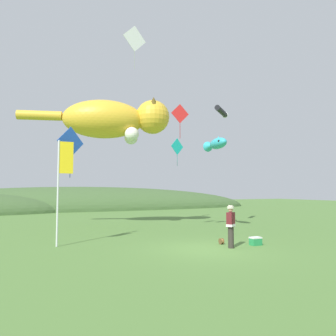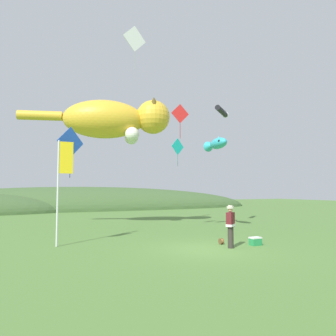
{
  "view_description": "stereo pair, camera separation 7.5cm",
  "coord_description": "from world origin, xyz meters",
  "px_view_note": "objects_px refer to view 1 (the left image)",
  "views": [
    {
      "loc": [
        -7.08,
        -11.65,
        2.41
      ],
      "look_at": [
        0.0,
        4.0,
        3.57
      ],
      "focal_mm": 35.0,
      "sensor_mm": 36.0,
      "label": 1
    },
    {
      "loc": [
        -7.01,
        -11.68,
        2.41
      ],
      "look_at": [
        0.0,
        4.0,
        3.57
      ],
      "focal_mm": 35.0,
      "sensor_mm": 36.0,
      "label": 2
    }
  ],
  "objects_px": {
    "festival_banner_pole": "(62,176)",
    "kite_fish_windsock": "(216,144)",
    "kite_giant_cat": "(114,120)",
    "picnic_cooler": "(256,241)",
    "kite_diamond_teal": "(177,147)",
    "festival_attendant": "(231,225)",
    "kite_tube_streamer": "(221,111)",
    "kite_spool": "(221,241)",
    "kite_diamond_blue": "(71,143)",
    "kite_diamond_red": "(180,114)",
    "kite_diamond_white": "(135,39)"
  },
  "relations": [
    {
      "from": "festival_banner_pole",
      "to": "kite_fish_windsock",
      "type": "relative_size",
      "value": 1.75
    },
    {
      "from": "kite_fish_windsock",
      "to": "kite_giant_cat",
      "type": "bearing_deg",
      "value": 143.31
    },
    {
      "from": "picnic_cooler",
      "to": "kite_diamond_teal",
      "type": "relative_size",
      "value": 0.22
    },
    {
      "from": "festival_attendant",
      "to": "kite_fish_windsock",
      "type": "relative_size",
      "value": 0.68
    },
    {
      "from": "festival_banner_pole",
      "to": "kite_tube_streamer",
      "type": "distance_m",
      "value": 12.69
    },
    {
      "from": "festival_banner_pole",
      "to": "kite_fish_windsock",
      "type": "xyz_separation_m",
      "value": [
        9.48,
        2.42,
        2.29
      ]
    },
    {
      "from": "kite_tube_streamer",
      "to": "kite_diamond_teal",
      "type": "distance_m",
      "value": 5.33
    },
    {
      "from": "festival_attendant",
      "to": "kite_spool",
      "type": "distance_m",
      "value": 1.29
    },
    {
      "from": "picnic_cooler",
      "to": "kite_giant_cat",
      "type": "distance_m",
      "value": 12.54
    },
    {
      "from": "kite_diamond_teal",
      "to": "kite_spool",
      "type": "bearing_deg",
      "value": -106.34
    },
    {
      "from": "kite_giant_cat",
      "to": "kite_diamond_teal",
      "type": "height_order",
      "value": "kite_giant_cat"
    },
    {
      "from": "kite_diamond_teal",
      "to": "festival_attendant",
      "type": "bearing_deg",
      "value": -105.84
    },
    {
      "from": "festival_banner_pole",
      "to": "kite_diamond_blue",
      "type": "distance_m",
      "value": 1.65
    },
    {
      "from": "festival_banner_pole",
      "to": "kite_tube_streamer",
      "type": "bearing_deg",
      "value": 20.23
    },
    {
      "from": "kite_fish_windsock",
      "to": "kite_diamond_teal",
      "type": "bearing_deg",
      "value": 86.12
    },
    {
      "from": "kite_spool",
      "to": "festival_banner_pole",
      "type": "distance_m",
      "value": 7.59
    },
    {
      "from": "picnic_cooler",
      "to": "kite_diamond_red",
      "type": "relative_size",
      "value": 0.25
    },
    {
      "from": "festival_attendant",
      "to": "kite_diamond_teal",
      "type": "xyz_separation_m",
      "value": [
        3.48,
        12.25,
        4.98
      ]
    },
    {
      "from": "kite_diamond_red",
      "to": "picnic_cooler",
      "type": "bearing_deg",
      "value": -78.82
    },
    {
      "from": "festival_banner_pole",
      "to": "kite_tube_streamer",
      "type": "xyz_separation_m",
      "value": [
        10.99,
        4.05,
        4.87
      ]
    },
    {
      "from": "festival_banner_pole",
      "to": "kite_diamond_white",
      "type": "xyz_separation_m",
      "value": [
        3.47,
        0.58,
        7.09
      ]
    },
    {
      "from": "picnic_cooler",
      "to": "kite_diamond_blue",
      "type": "distance_m",
      "value": 9.35
    },
    {
      "from": "kite_spool",
      "to": "kite_diamond_blue",
      "type": "relative_size",
      "value": 0.12
    },
    {
      "from": "festival_attendant",
      "to": "picnic_cooler",
      "type": "relative_size",
      "value": 3.53
    },
    {
      "from": "festival_attendant",
      "to": "kite_diamond_white",
      "type": "relative_size",
      "value": 0.79
    },
    {
      "from": "kite_giant_cat",
      "to": "kite_diamond_red",
      "type": "distance_m",
      "value": 5.21
    },
    {
      "from": "kite_spool",
      "to": "kite_diamond_teal",
      "type": "relative_size",
      "value": 0.12
    },
    {
      "from": "picnic_cooler",
      "to": "kite_diamond_white",
      "type": "distance_m",
      "value": 11.48
    },
    {
      "from": "kite_tube_streamer",
      "to": "kite_diamond_white",
      "type": "distance_m",
      "value": 8.57
    },
    {
      "from": "kite_tube_streamer",
      "to": "kite_giant_cat",
      "type": "bearing_deg",
      "value": 160.72
    },
    {
      "from": "kite_fish_windsock",
      "to": "kite_diamond_teal",
      "type": "relative_size",
      "value": 1.15
    },
    {
      "from": "kite_diamond_white",
      "to": "kite_diamond_blue",
      "type": "xyz_separation_m",
      "value": [
        -3.08,
        -0.21,
        -5.54
      ]
    },
    {
      "from": "festival_attendant",
      "to": "festival_banner_pole",
      "type": "relative_size",
      "value": 0.39
    },
    {
      "from": "kite_fish_windsock",
      "to": "kite_tube_streamer",
      "type": "height_order",
      "value": "kite_tube_streamer"
    },
    {
      "from": "kite_diamond_blue",
      "to": "kite_diamond_white",
      "type": "bearing_deg",
      "value": 3.86
    },
    {
      "from": "kite_diamond_red",
      "to": "kite_tube_streamer",
      "type": "bearing_deg",
      "value": 25.16
    },
    {
      "from": "kite_diamond_blue",
      "to": "festival_banner_pole",
      "type": "bearing_deg",
      "value": -136.47
    },
    {
      "from": "festival_attendant",
      "to": "kite_diamond_blue",
      "type": "height_order",
      "value": "kite_diamond_blue"
    },
    {
      "from": "kite_fish_windsock",
      "to": "kite_tube_streamer",
      "type": "xyz_separation_m",
      "value": [
        1.51,
        1.63,
        2.58
      ]
    },
    {
      "from": "kite_fish_windsock",
      "to": "kite_diamond_white",
      "type": "bearing_deg",
      "value": -162.99
    },
    {
      "from": "kite_fish_windsock",
      "to": "kite_diamond_teal",
      "type": "xyz_separation_m",
      "value": [
        0.44,
        6.48,
        0.63
      ]
    },
    {
      "from": "festival_banner_pole",
      "to": "kite_giant_cat",
      "type": "height_order",
      "value": "kite_giant_cat"
    },
    {
      "from": "kite_spool",
      "to": "kite_diamond_white",
      "type": "bearing_deg",
      "value": 136.74
    },
    {
      "from": "festival_banner_pole",
      "to": "kite_diamond_red",
      "type": "xyz_separation_m",
      "value": [
        6.79,
        2.07,
        3.86
      ]
    },
    {
      "from": "festival_banner_pole",
      "to": "kite_spool",
      "type": "bearing_deg",
      "value": -19.77
    },
    {
      "from": "kite_giant_cat",
      "to": "festival_attendant",
      "type": "bearing_deg",
      "value": -76.18
    },
    {
      "from": "picnic_cooler",
      "to": "kite_diamond_red",
      "type": "bearing_deg",
      "value": 101.18
    },
    {
      "from": "picnic_cooler",
      "to": "kite_tube_streamer",
      "type": "height_order",
      "value": "kite_tube_streamer"
    },
    {
      "from": "kite_fish_windsock",
      "to": "kite_spool",
      "type": "bearing_deg",
      "value": -120.85
    },
    {
      "from": "kite_spool",
      "to": "kite_diamond_red",
      "type": "bearing_deg",
      "value": 87.82
    }
  ]
}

